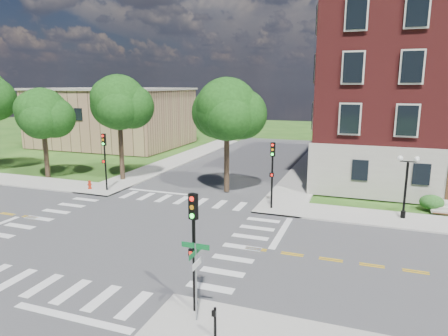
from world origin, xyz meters
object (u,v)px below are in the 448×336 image
(traffic_signal_ne, at_px, (272,167))
(street_sign_pole, at_px, (196,266))
(traffic_signal_se, at_px, (194,238))
(push_button_post, at_px, (215,322))
(traffic_signal_nw, at_px, (105,154))
(twin_lamp_west, at_px, (406,183))
(fire_hydrant, at_px, (90,185))

(traffic_signal_ne, bearing_deg, street_sign_pole, -87.84)
(traffic_signal_se, xyz_separation_m, push_button_post, (1.39, -1.40, -2.39))
(traffic_signal_se, bearing_deg, traffic_signal_nw, 135.26)
(traffic_signal_ne, height_order, twin_lamp_west, traffic_signal_ne)
(twin_lamp_west, height_order, push_button_post, twin_lamp_west)
(street_sign_pole, height_order, fire_hydrant, street_sign_pole)
(street_sign_pole, bearing_deg, traffic_signal_nw, 134.82)
(twin_lamp_west, height_order, fire_hydrant, twin_lamp_west)
(traffic_signal_se, bearing_deg, fire_hydrant, 138.60)
(fire_hydrant, bearing_deg, street_sign_pole, -41.92)
(traffic_signal_ne, xyz_separation_m, street_sign_pole, (0.56, -14.75, -0.88))
(traffic_signal_ne, height_order, push_button_post, traffic_signal_ne)
(street_sign_pole, distance_m, push_button_post, 2.04)
(twin_lamp_west, bearing_deg, fire_hydrant, -178.15)
(traffic_signal_ne, distance_m, push_button_post, 15.87)
(traffic_signal_ne, height_order, fire_hydrant, traffic_signal_ne)
(traffic_signal_se, xyz_separation_m, traffic_signal_nw, (-14.56, 14.43, 0.00))
(traffic_signal_nw, relative_size, twin_lamp_west, 1.13)
(traffic_signal_nw, bearing_deg, twin_lamp_west, 1.52)
(traffic_signal_se, relative_size, push_button_post, 4.00)
(street_sign_pole, distance_m, fire_hydrant, 22.22)
(twin_lamp_west, distance_m, street_sign_pole, 17.65)
(twin_lamp_west, distance_m, push_button_post, 18.03)
(street_sign_pole, xyz_separation_m, fire_hydrant, (-16.48, 14.79, -1.84))
(twin_lamp_west, xyz_separation_m, street_sign_pole, (-8.26, -15.59, -0.21))
(twin_lamp_west, bearing_deg, push_button_post, -113.62)
(traffic_signal_se, xyz_separation_m, street_sign_pole, (0.32, -0.55, -0.88))
(traffic_signal_nw, distance_m, push_button_post, 22.60)
(street_sign_pole, bearing_deg, fire_hydrant, 138.08)
(traffic_signal_nw, distance_m, twin_lamp_west, 23.17)
(push_button_post, bearing_deg, traffic_signal_se, 134.82)
(traffic_signal_se, xyz_separation_m, twin_lamp_west, (8.59, 15.04, -0.66))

